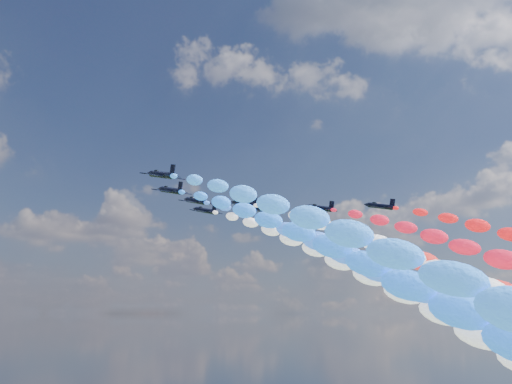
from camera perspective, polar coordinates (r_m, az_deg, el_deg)
jet_0 at (r=133.28m, az=-8.42°, el=1.53°), size 9.58×12.92×5.40m
trail_0 at (r=84.80m, az=10.13°, el=-6.62°), size 6.24×110.02×48.44m
jet_1 at (r=149.84m, az=-7.62°, el=0.14°), size 9.33×12.75×5.40m
trail_1 at (r=101.52m, az=8.26°, el=-7.34°), size 6.24×110.02×48.44m
jet_2 at (r=163.08m, az=-5.40°, el=-0.79°), size 9.59×12.94×5.40m
trail_2 at (r=116.11m, az=9.50°, el=-7.72°), size 6.24×110.02×48.44m
jet_3 at (r=166.55m, az=-1.03°, el=-1.05°), size 9.41×12.80×5.40m
trail_3 at (r=122.83m, az=14.91°, el=-7.67°), size 6.24×110.02×48.44m
jet_4 at (r=178.17m, az=-4.55°, el=-1.66°), size 9.75×13.05×5.40m
trail_4 at (r=131.55m, az=8.92°, el=-8.08°), size 6.24×110.02×48.44m
jet_5 at (r=177.39m, az=0.91°, el=-1.65°), size 9.77×13.06×5.40m
trail_5 at (r=134.96m, az=16.14°, el=-7.86°), size 6.24×110.02×48.44m
jet_6 at (r=174.37m, az=5.75°, el=-1.44°), size 9.40×12.80×5.40m
jet_7 at (r=173.58m, az=11.02°, el=-1.25°), size 9.75×13.05×5.40m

